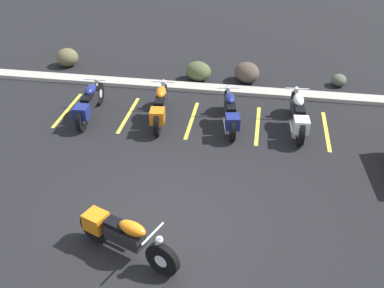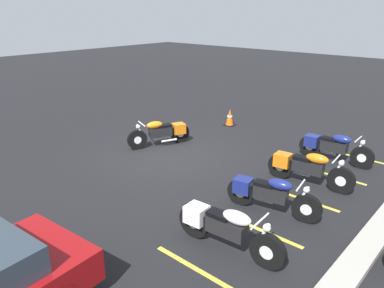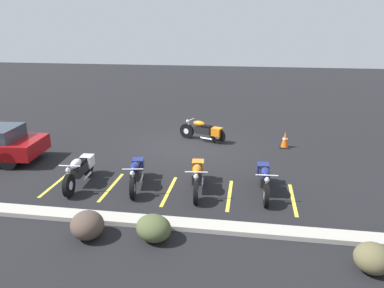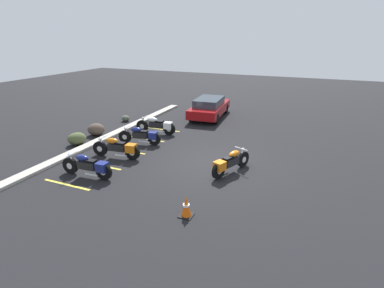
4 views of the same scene
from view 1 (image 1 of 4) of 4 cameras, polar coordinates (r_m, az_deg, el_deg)
ground at (r=9.05m, az=-3.76°, el=-10.45°), size 60.00×60.00×0.00m
motorcycle_orange_featured at (r=8.30m, az=-8.88°, el=-11.32°), size 2.07×1.02×0.86m
parked_bike_0 at (r=12.72m, az=-12.96°, el=5.07°), size 0.62×2.21×0.87m
parked_bike_1 at (r=12.24m, az=-4.06°, el=4.79°), size 0.67×2.27×0.89m
parked_bike_2 at (r=12.01m, az=4.87°, el=4.05°), size 0.75×2.16×0.85m
parked_bike_3 at (r=12.11m, az=13.34°, el=3.64°), size 0.64×2.29×0.90m
concrete_curb at (r=14.20m, az=1.78°, el=7.10°), size 18.00×0.50×0.12m
landscape_rock_0 at (r=16.46m, az=-15.56°, el=10.55°), size 1.05×1.05×0.62m
landscape_rock_1 at (r=14.76m, az=6.98°, el=9.01°), size 1.11×1.15×0.64m
landscape_rock_2 at (r=15.16m, az=18.15°, el=7.71°), size 0.52×0.57×0.38m
landscape_rock_3 at (r=14.78m, az=0.80°, el=9.22°), size 1.14×1.09×0.62m
stall_line_0 at (r=13.53m, az=-15.52°, el=4.21°), size 0.10×2.10×0.00m
stall_line_1 at (r=12.90m, az=-8.07°, el=3.71°), size 0.10×2.10×0.00m
stall_line_2 at (r=12.52m, az=-0.03°, el=3.09°), size 0.10×2.10×0.00m
stall_line_3 at (r=12.39m, az=8.33°, el=2.38°), size 0.10×2.10×0.00m
stall_line_4 at (r=12.53m, az=16.68°, el=1.63°), size 0.10×2.10×0.00m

